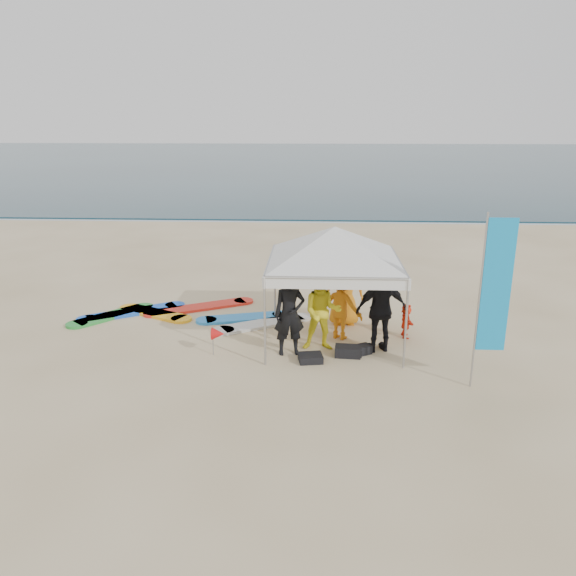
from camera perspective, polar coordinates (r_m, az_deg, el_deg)
The scene contains 14 objects.
ground at distance 11.20m, azimuth -6.00°, elevation -9.73°, with size 120.00×120.00×0.00m, color beige.
ocean at distance 70.07m, azimuth 1.52°, elevation 12.91°, with size 160.00×84.00×0.08m, color #0C2633.
shoreline_foam at distance 28.57m, azimuth -0.51°, elevation 6.88°, with size 160.00×1.20×0.01m, color silver.
person_black_a at distance 12.17m, azimuth 0.15°, elevation -2.66°, with size 0.67×0.44×1.85m, color black.
person_yellow at distance 12.44m, azimuth 3.49°, elevation -2.44°, with size 0.86×0.67×1.77m, color yellow.
person_orange_a at distance 13.13m, azimuth 5.43°, elevation -1.78°, with size 1.05×0.60×1.62m, color orange.
person_black_b at distance 12.47m, azimuth 9.44°, elevation -2.15°, with size 1.14×0.48×1.95m, color black.
person_orange_b at distance 13.98m, azimuth 5.77°, elevation 0.12°, with size 0.96×0.62×1.96m, color orange.
person_seated at distance 13.55m, azimuth 11.90°, elevation -3.26°, with size 0.76×0.24×0.82m, color #F73316.
canopy_tent at distance 12.50m, azimuth 4.78°, elevation 6.18°, with size 4.09×4.09×3.08m.
feather_flag at distance 10.98m, azimuth 20.22°, elevation -0.01°, with size 0.58×0.04×3.40m.
marker_pennant at distance 12.33m, azimuth -7.12°, elevation -4.65°, with size 0.28×0.28×0.64m.
gear_pile at distance 12.35m, azimuth 5.42°, elevation -6.56°, with size 1.64×0.91×0.22m.
surfboard_spread at distance 15.03m, azimuth -10.44°, elevation -2.66°, with size 5.93×2.77×0.07m.
Camera 1 is at (1.64, -9.87, 5.01)m, focal length 35.00 mm.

